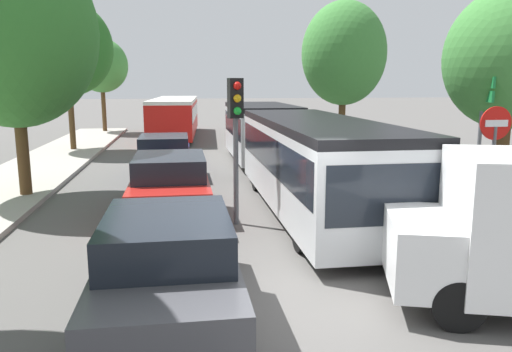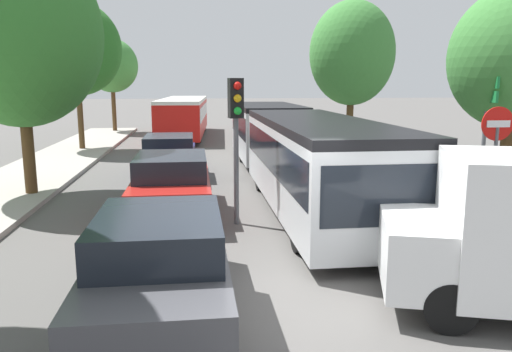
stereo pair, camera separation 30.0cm
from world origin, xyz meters
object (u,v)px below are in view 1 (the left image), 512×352
Objects in this scene: tree_left_distant at (102,67)px; no_entry_sign at (493,152)px; articulated_bus at (286,143)px; tree_left_mid at (12,38)px; tree_left_far at (67,48)px; city_bus_rear at (175,115)px; tree_right_mid at (344,56)px; queued_car_navy at (164,156)px; queued_car_graphite at (168,265)px; traffic_light at (236,118)px; direction_sign_post at (482,112)px; queued_car_red at (170,185)px.

no_entry_sign is at bearing -64.93° from tree_left_distant.
articulated_bus is 20.61m from tree_left_distant.
tree_left_mid reaches higher than no_entry_sign.
city_bus_rear is at bearing 51.97° from tree_left_far.
tree_right_mid reaches higher than no_entry_sign.
queued_car_navy is (-3.95, 2.05, -0.64)m from articulated_bus.
tree_right_mid is (13.15, -9.64, 0.30)m from tree_left_distant.
city_bus_rear is 1.53× the size of tree_left_mid.
traffic_light is (1.45, 4.59, 1.73)m from queued_car_graphite.
no_entry_sign is at bearing -25.90° from tree_left_mid.
direction_sign_post is 12.63m from tree_left_mid.
articulated_bus is at bearing -163.40° from city_bus_rear.
articulated_bus is 5.74× the size of no_entry_sign.
city_bus_rear is 18.70m from queued_car_red.
tree_left_far is at bearing -31.75° from direction_sign_post.
queued_car_graphite is at bearing -179.25° from queued_car_red.
tree_left_mid reaches higher than traffic_light.
queued_car_navy is at bearing -117.79° from articulated_bus.
traffic_light reaches higher than articulated_bus.
traffic_light is 15.03m from tree_right_mid.
queued_car_navy is 1.25× the size of traffic_light.
city_bus_rear is 2.53× the size of queued_car_graphite.
traffic_light is at bearing -163.74° from queued_car_navy.
tree_left_distant reaches higher than queued_car_graphite.
tree_left_distant is (-12.72, 22.34, 1.74)m from direction_sign_post.
queued_car_graphite is 1.21× the size of direction_sign_post.
no_entry_sign is 0.40× the size of tree_left_far.
queued_car_navy is 6.08m from tree_left_mid.
tree_right_mid reaches higher than city_bus_rear.
queued_car_navy is (-0.42, 10.92, -0.02)m from queued_car_graphite.
no_entry_sign is (3.15, -6.11, 0.49)m from articulated_bus.
queued_car_navy is 6.82m from traffic_light.
tree_left_distant is at bearing 14.84° from queued_car_navy.
city_bus_rear is at bearing -166.82° from articulated_bus.
city_bus_rear is 19.88m from traffic_light.
queued_car_red is 5.25m from queued_car_navy.
city_bus_rear is 17.09m from tree_left_mid.
city_bus_rear is at bearing 172.79° from traffic_light.
queued_car_graphite is at bearing -62.09° from tree_left_mid.
tree_right_mid is (0.43, 12.70, 2.04)m from direction_sign_post.
articulated_bus is at bearing -117.71° from queued_car_navy.
city_bus_rear is 24.38m from queued_car_graphite.
queued_car_red is 1.04× the size of queued_car_navy.
queued_car_red is (0.10, -18.69, -0.59)m from city_bus_rear.
direction_sign_post is at bearing -94.29° from queued_car_red.
queued_car_navy is at bearing -177.86° from city_bus_rear.
direction_sign_post is at bearing -60.34° from tree_left_distant.
articulated_bus is 8.44m from tree_left_mid.
tree_right_mid is at bearing 151.72° from articulated_bus.
no_entry_sign is at bearing -67.82° from queued_car_graphite.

